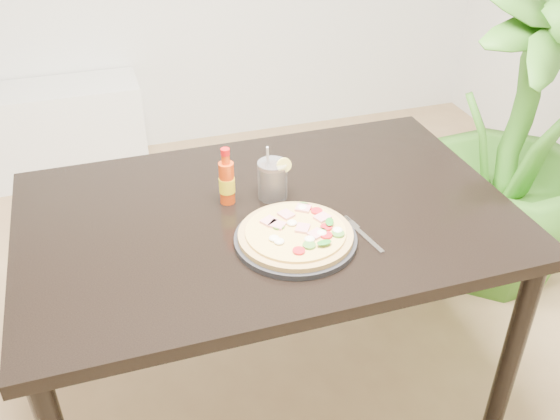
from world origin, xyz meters
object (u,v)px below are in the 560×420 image
object	(u,v)px
houseplant	(516,139)
pizza	(296,233)
plate	(295,239)
dining_table	(268,235)
fork	(361,233)
media_console	(8,138)
cola_cup	(273,181)
hot_sauce_bottle	(227,181)

from	to	relation	value
houseplant	pizza	bearing A→B (deg)	-154.14
plate	houseplant	size ratio (longest dim) A/B	0.26
dining_table	fork	world-z (taller)	fork
houseplant	media_console	bearing A→B (deg)	144.38
pizza	cola_cup	distance (m)	0.24
dining_table	fork	xyz separation A→B (m)	(0.21, -0.18, 0.09)
plate	cola_cup	distance (m)	0.24
hot_sauce_bottle	plate	bearing A→B (deg)	-63.40
plate	fork	distance (m)	0.18
cola_cup	fork	world-z (taller)	cola_cup
houseplant	plate	bearing A→B (deg)	-154.17
dining_table	cola_cup	world-z (taller)	cola_cup
plate	hot_sauce_bottle	distance (m)	0.28
hot_sauce_bottle	media_console	xyz separation A→B (m)	(-0.79, 1.72, -0.57)
houseplant	hot_sauce_bottle	bearing A→B (deg)	-166.95
fork	houseplant	distance (m)	1.08
fork	cola_cup	bearing A→B (deg)	113.92
pizza	hot_sauce_bottle	bearing A→B (deg)	117.18
dining_table	media_console	distance (m)	2.06
pizza	cola_cup	world-z (taller)	cola_cup
plate	houseplant	bearing A→B (deg)	25.83
dining_table	media_console	world-z (taller)	dining_table
cola_cup	houseplant	world-z (taller)	houseplant
hot_sauce_bottle	media_console	size ratio (longest dim) A/B	0.12
dining_table	houseplant	size ratio (longest dim) A/B	1.11
pizza	dining_table	bearing A→B (deg)	101.05
pizza	media_console	bearing A→B (deg)	114.92
dining_table	fork	size ratio (longest dim) A/B	7.44
plate	fork	size ratio (longest dim) A/B	1.74
houseplant	fork	bearing A→B (deg)	-149.01
pizza	media_console	size ratio (longest dim) A/B	0.22
cola_cup	media_console	distance (m)	2.04
plate	pizza	world-z (taller)	pizza
media_console	cola_cup	bearing A→B (deg)	-62.02
dining_table	pizza	xyz separation A→B (m)	(0.03, -0.16, 0.11)
hot_sauce_bottle	houseplant	world-z (taller)	houseplant
plate	houseplant	xyz separation A→B (m)	(1.10, 0.53, -0.13)
cola_cup	dining_table	bearing A→B (deg)	-118.62
plate	cola_cup	size ratio (longest dim) A/B	1.85
pizza	fork	distance (m)	0.18
fork	houseplant	size ratio (longest dim) A/B	0.15
plate	houseplant	distance (m)	1.23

